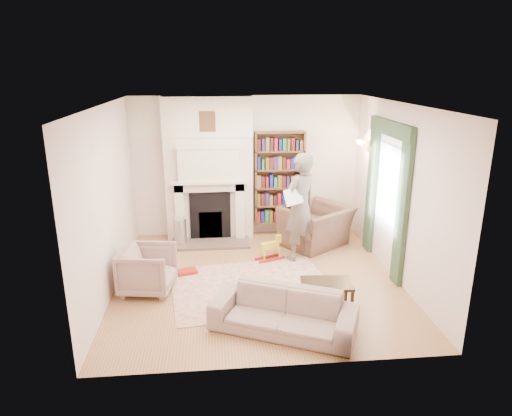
{
  "coord_description": "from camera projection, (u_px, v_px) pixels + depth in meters",
  "views": [
    {
      "loc": [
        -0.67,
        -6.71,
        3.32
      ],
      "look_at": [
        0.0,
        0.25,
        1.15
      ],
      "focal_mm": 32.0,
      "sensor_mm": 36.0,
      "label": 1
    }
  ],
  "objects": [
    {
      "name": "game_box_lid",
      "position": [
        187.0,
        272.0,
        7.64
      ],
      "size": [
        0.37,
        0.29,
        0.05
      ],
      "primitive_type": "cube",
      "rotation": [
        0.0,
        0.0,
        0.27
      ],
      "color": "#AA1B13",
      "rests_on": "rug"
    },
    {
      "name": "rocking_horse",
      "position": [
        270.0,
        248.0,
        8.13
      ],
      "size": [
        0.55,
        0.38,
        0.45
      ],
      "primitive_type": null,
      "rotation": [
        0.0,
        0.0,
        0.37
      ],
      "color": "gold",
      "rests_on": "rug"
    },
    {
      "name": "wall_front",
      "position": [
        278.0,
        255.0,
        4.88
      ],
      "size": [
        4.5,
        0.0,
        4.5
      ],
      "primitive_type": "plane",
      "rotation": [
        -1.57,
        0.0,
        0.0
      ],
      "color": "white",
      "rests_on": "floor"
    },
    {
      "name": "board_game",
      "position": [
        238.0,
        291.0,
        7.0
      ],
      "size": [
        0.41,
        0.41,
        0.03
      ],
      "primitive_type": "cube",
      "rotation": [
        0.0,
        0.0,
        0.08
      ],
      "color": "gold",
      "rests_on": "rug"
    },
    {
      "name": "pelmet",
      "position": [
        391.0,
        128.0,
        7.3
      ],
      "size": [
        0.09,
        1.7,
        0.24
      ],
      "primitive_type": "cube",
      "color": "#30482E",
      "rests_on": "wall_right"
    },
    {
      "name": "wall_sconce",
      "position": [
        358.0,
        147.0,
        8.48
      ],
      "size": [
        0.2,
        0.24,
        0.24
      ],
      "primitive_type": null,
      "color": "gold",
      "rests_on": "wall_right"
    },
    {
      "name": "coffee_table",
      "position": [
        326.0,
        297.0,
        6.42
      ],
      "size": [
        0.73,
        0.5,
        0.45
      ],
      "primitive_type": null,
      "rotation": [
        0.0,
        0.0,
        -0.08
      ],
      "color": "black",
      "rests_on": "floor"
    },
    {
      "name": "wall_right",
      "position": [
        399.0,
        194.0,
        7.22
      ],
      "size": [
        0.0,
        4.5,
        4.5
      ],
      "primitive_type": "plane",
      "rotation": [
        1.57,
        0.0,
        -1.57
      ],
      "color": "white",
      "rests_on": "floor"
    },
    {
      "name": "comic_annuals",
      "position": [
        279.0,
        287.0,
        7.15
      ],
      "size": [
        0.85,
        0.54,
        0.02
      ],
      "color": "red",
      "rests_on": "rug"
    },
    {
      "name": "curtain_right",
      "position": [
        371.0,
        188.0,
        8.32
      ],
      "size": [
        0.07,
        0.32,
        2.4
      ],
      "primitive_type": "cube",
      "color": "#30482E",
      "rests_on": "floor"
    },
    {
      "name": "wall_left",
      "position": [
        108.0,
        201.0,
        6.81
      ],
      "size": [
        0.0,
        4.5,
        4.5
      ],
      "primitive_type": "plane",
      "rotation": [
        1.57,
        0.0,
        1.57
      ],
      "color": "white",
      "rests_on": "floor"
    },
    {
      "name": "rug",
      "position": [
        252.0,
        287.0,
        7.18
      ],
      "size": [
        2.7,
        2.21,
        0.01
      ],
      "primitive_type": "cube",
      "rotation": [
        0.0,
        0.0,
        0.13
      ],
      "color": "beige",
      "rests_on": "floor"
    },
    {
      "name": "armchair_left",
      "position": [
        148.0,
        270.0,
        6.97
      ],
      "size": [
        0.89,
        0.87,
        0.71
      ],
      "primitive_type": "imported",
      "rotation": [
        0.0,
        0.0,
        1.41
      ],
      "color": "#AB9D8D",
      "rests_on": "floor"
    },
    {
      "name": "ceiling",
      "position": [
        258.0,
        104.0,
        6.6
      ],
      "size": [
        4.5,
        4.5,
        0.0
      ],
      "primitive_type": "plane",
      "rotation": [
        3.14,
        0.0,
        0.0
      ],
      "color": "white",
      "rests_on": "wall_back"
    },
    {
      "name": "sofa",
      "position": [
        283.0,
        312.0,
        5.93
      ],
      "size": [
        2.0,
        1.44,
        0.55
      ],
      "primitive_type": "imported",
      "rotation": [
        0.0,
        0.0,
        -0.43
      ],
      "color": "#ADA28F",
      "rests_on": "floor"
    },
    {
      "name": "floor",
      "position": [
        257.0,
        280.0,
        7.43
      ],
      "size": [
        4.5,
        4.5,
        0.0
      ],
      "primitive_type": "plane",
      "color": "#965E3C",
      "rests_on": "ground"
    },
    {
      "name": "armchair_reading",
      "position": [
        316.0,
        226.0,
        8.76
      ],
      "size": [
        1.57,
        1.53,
        0.77
      ],
      "primitive_type": "imported",
      "rotation": [
        0.0,
        0.0,
        3.76
      ],
      "color": "#442724",
      "rests_on": "floor"
    },
    {
      "name": "bookcase",
      "position": [
        279.0,
        178.0,
        9.16
      ],
      "size": [
        1.0,
        0.24,
        1.85
      ],
      "primitive_type": "cube",
      "color": "brown",
      "rests_on": "floor"
    },
    {
      "name": "newspaper",
      "position": [
        294.0,
        197.0,
        7.7
      ],
      "size": [
        0.39,
        0.33,
        0.27
      ],
      "primitive_type": "cube",
      "rotation": [
        -0.35,
        0.0,
        0.62
      ],
      "color": "white",
      "rests_on": "man_reading"
    },
    {
      "name": "man_reading",
      "position": [
        300.0,
        207.0,
        7.98
      ],
      "size": [
        0.84,
        0.79,
        1.93
      ],
      "primitive_type": "imported",
      "rotation": [
        0.0,
        0.0,
        3.76
      ],
      "color": "#61564D",
      "rests_on": "floor"
    },
    {
      "name": "window",
      "position": [
        389.0,
        184.0,
        7.58
      ],
      "size": [
        0.02,
        0.9,
        1.3
      ],
      "primitive_type": "cube",
      "color": "silver",
      "rests_on": "wall_right"
    },
    {
      "name": "curtain_left",
      "position": [
        402.0,
        211.0,
        6.99
      ],
      "size": [
        0.07,
        0.32,
        2.4
      ],
      "primitive_type": "cube",
      "color": "#30482E",
      "rests_on": "floor"
    },
    {
      "name": "paraffin_heater",
      "position": [
        180.0,
        232.0,
        8.78
      ],
      "size": [
        0.28,
        0.28,
        0.55
      ],
      "primitive_type": "cylinder",
      "rotation": [
        0.0,
        0.0,
        -0.16
      ],
      "color": "#B1B3BA",
      "rests_on": "floor"
    },
    {
      "name": "wall_back",
      "position": [
        246.0,
        167.0,
        9.15
      ],
      "size": [
        4.5,
        0.0,
        4.5
      ],
      "primitive_type": "plane",
      "rotation": [
        1.57,
        0.0,
        0.0
      ],
      "color": "white",
      "rests_on": "floor"
    },
    {
      "name": "fireplace",
      "position": [
        209.0,
        170.0,
        8.9
      ],
      "size": [
        1.7,
        0.58,
        2.8
      ],
      "color": "white",
      "rests_on": "floor"
    }
  ]
}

